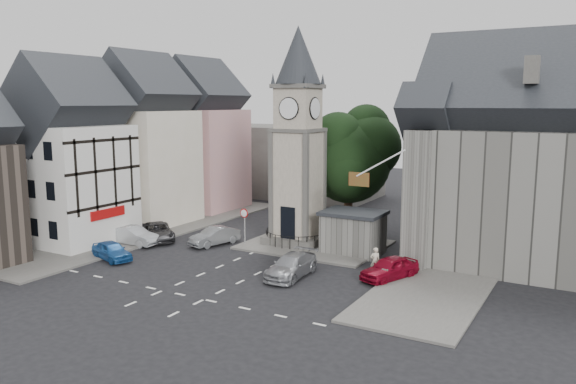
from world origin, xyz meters
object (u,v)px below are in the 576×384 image
Objects in this scene: stone_shelter at (353,232)px; pedestrian at (375,261)px; car_west_blue at (112,251)px; car_east_red at (390,268)px; clock_tower at (298,138)px.

stone_shelter is 2.48× the size of pedestrian.
stone_shelter is at bearing -37.68° from car_west_blue.
stone_shelter is 1.15× the size of car_west_blue.
car_west_blue is at bearing -144.52° from stone_shelter.
stone_shelter reaches higher than car_east_red.
stone_shelter is at bearing -92.17° from pedestrian.
stone_shelter is at bearing 156.26° from car_east_red.
clock_tower is 3.78× the size of stone_shelter.
car_east_red is at bearing -28.63° from clock_tower.
car_west_blue is 2.16× the size of pedestrian.
car_east_red is (4.34, -4.50, -0.85)m from stone_shelter.
clock_tower reaches higher than car_east_red.
clock_tower is at bearing 173.64° from car_east_red.
car_west_blue is at bearing -22.03° from pedestrian.
clock_tower is 12.79m from car_east_red.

